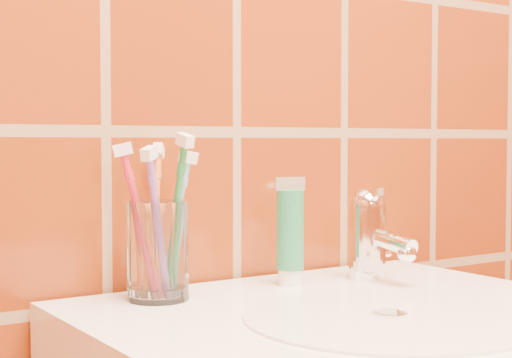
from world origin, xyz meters
TOP-DOWN VIEW (x-y plane):
  - glass_tumbler at (-0.15, 1.12)m, footprint 0.08×0.08m
  - toothpaste_tube at (0.02, 1.12)m, footprint 0.04×0.03m
  - faucet at (0.14, 1.09)m, footprint 0.05×0.11m
  - toothbrush_0 at (-0.16, 1.10)m, footprint 0.10×0.10m
  - toothbrush_1 at (-0.14, 1.12)m, footprint 0.10×0.09m
  - toothbrush_2 at (-0.14, 1.10)m, footprint 0.04×0.11m
  - toothbrush_3 at (-0.18, 1.12)m, footprint 0.10×0.09m
  - toothbrush_4 at (-0.14, 1.16)m, footprint 0.14×0.16m

SIDE VIEW (x-z plane):
  - glass_tumbler at x=-0.15m, z-range 0.85..0.96m
  - toothpaste_tube at x=0.02m, z-range 0.85..0.98m
  - faucet at x=0.14m, z-range 0.85..0.97m
  - toothbrush_1 at x=-0.14m, z-range 0.84..1.02m
  - toothbrush_0 at x=-0.16m, z-range 0.84..1.03m
  - toothbrush_4 at x=-0.14m, z-range 0.84..1.04m
  - toothbrush_3 at x=-0.18m, z-range 0.84..1.03m
  - toothbrush_2 at x=-0.14m, z-range 0.84..1.05m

